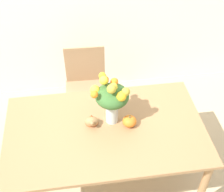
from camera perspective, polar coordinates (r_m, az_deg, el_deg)
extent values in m
plane|color=tan|center=(3.02, -1.05, -15.11)|extent=(12.00, 12.00, 0.00)
cube|color=#9E754C|center=(2.45, -1.26, -6.25)|extent=(1.56, 0.93, 0.03)
cylinder|color=#9E754C|center=(2.67, 16.19, -15.98)|extent=(0.06, 0.06, 0.69)
cylinder|color=#9E754C|center=(3.03, -15.82, -6.27)|extent=(0.06, 0.06, 0.69)
cylinder|color=#9E754C|center=(3.11, 11.14, -3.54)|extent=(0.06, 0.06, 0.69)
cylinder|color=silver|center=(2.42, 0.00, -2.74)|extent=(0.10, 0.10, 0.21)
cylinder|color=silver|center=(2.46, 0.00, -3.62)|extent=(0.09, 0.09, 0.11)
cylinder|color=#38662D|center=(2.40, 0.46, -2.11)|extent=(0.01, 0.01, 0.26)
cylinder|color=#38662D|center=(2.41, 0.08, -1.84)|extent=(0.01, 0.01, 0.26)
cylinder|color=#38662D|center=(2.40, -0.41, -2.01)|extent=(0.01, 0.01, 0.26)
cylinder|color=#38662D|center=(2.39, -0.34, -2.39)|extent=(0.01, 0.01, 0.26)
cylinder|color=#38662D|center=(2.38, 0.21, -2.46)|extent=(0.01, 0.01, 0.26)
ellipsoid|color=#38662D|center=(2.31, 0.00, 0.00)|extent=(0.25, 0.25, 0.15)
sphere|color=yellow|center=(2.31, -3.11, 1.09)|extent=(0.07, 0.07, 0.07)
sphere|color=yellow|center=(2.22, 1.73, -0.01)|extent=(0.07, 0.07, 0.07)
sphere|color=yellow|center=(2.22, -1.53, 2.89)|extent=(0.06, 0.06, 0.06)
sphere|color=yellow|center=(2.32, -1.78, 3.72)|extent=(0.05, 0.05, 0.05)
sphere|color=orange|center=(2.28, -1.44, 2.95)|extent=(0.07, 0.07, 0.07)
sphere|color=yellow|center=(2.21, 0.28, 1.71)|extent=(0.06, 0.06, 0.06)
sphere|color=orange|center=(2.27, 0.43, 2.62)|extent=(0.06, 0.06, 0.06)
sphere|color=#AD9E33|center=(2.17, -0.09, 1.29)|extent=(0.07, 0.07, 0.07)
sphere|color=orange|center=(2.21, -3.26, 0.26)|extent=(0.05, 0.05, 0.05)
sphere|color=#AD9E33|center=(2.22, 2.54, 0.79)|extent=(0.06, 0.06, 0.06)
ellipsoid|color=orange|center=(2.43, 3.21, -4.62)|extent=(0.11, 0.11, 0.09)
cylinder|color=brown|center=(2.40, 3.26, -3.86)|extent=(0.02, 0.02, 0.02)
ellipsoid|color=#A87A4C|center=(2.44, -3.70, -4.69)|extent=(0.11, 0.08, 0.08)
cone|color=#C64C23|center=(2.46, -3.76, -4.16)|extent=(0.11, 0.11, 0.09)
sphere|color=#A87A4C|center=(2.39, -3.63, -4.98)|extent=(0.03, 0.03, 0.03)
cube|color=#9E7A56|center=(3.14, -4.59, 0.50)|extent=(0.43, 0.43, 0.02)
cylinder|color=#9E7A56|center=(3.19, -7.27, -4.84)|extent=(0.04, 0.04, 0.44)
cylinder|color=#9E7A56|center=(3.19, -1.15, -4.39)|extent=(0.04, 0.04, 0.44)
cylinder|color=#9E7A56|center=(3.43, -7.36, -0.66)|extent=(0.04, 0.04, 0.44)
cylinder|color=#9E7A56|center=(3.43, -1.68, -0.24)|extent=(0.04, 0.04, 0.44)
cube|color=#9E7A56|center=(3.16, -4.98, 5.79)|extent=(0.40, 0.03, 0.40)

